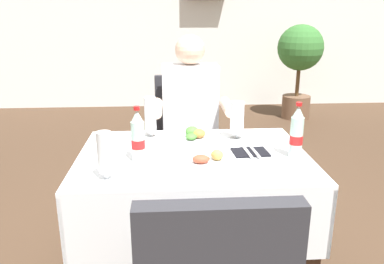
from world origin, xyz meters
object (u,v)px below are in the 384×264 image
(beer_glass_middle, at_px, (237,120))
(beer_glass_right, at_px, (105,155))
(seated_diner_far, at_px, (191,121))
(cola_bottle_primary, at_px, (297,134))
(napkin_cutlery_set, at_px, (250,152))
(potted_plant_corner, at_px, (300,58))
(chair_far_diner_seat, at_px, (186,138))
(cola_bottle_secondary, at_px, (138,138))
(main_dining_table, at_px, (193,187))
(plate_near_camera, at_px, (210,161))
(plate_far_diner, at_px, (195,137))
(beer_glass_left, at_px, (150,116))

(beer_glass_middle, height_order, beer_glass_right, beer_glass_right)
(seated_diner_far, bearing_deg, cola_bottle_primary, -59.15)
(napkin_cutlery_set, distance_m, potted_plant_corner, 3.52)
(chair_far_diner_seat, height_order, cola_bottle_secondary, cola_bottle_secondary)
(cola_bottle_primary, bearing_deg, main_dining_table, 171.08)
(chair_far_diner_seat, height_order, napkin_cutlery_set, chair_far_diner_seat)
(plate_near_camera, bearing_deg, napkin_cutlery_set, 31.34)
(seated_diner_far, relative_size, plate_far_diner, 5.69)
(beer_glass_right, height_order, potted_plant_corner, potted_plant_corner)
(beer_glass_right, height_order, cola_bottle_primary, cola_bottle_primary)
(cola_bottle_primary, relative_size, napkin_cutlery_set, 1.38)
(seated_diner_far, bearing_deg, beer_glass_middle, -64.59)
(plate_far_diner, bearing_deg, cola_bottle_primary, -30.83)
(cola_bottle_secondary, xyz_separation_m, napkin_cutlery_set, (0.54, 0.07, -0.11))
(cola_bottle_secondary, relative_size, potted_plant_corner, 0.21)
(plate_near_camera, distance_m, cola_bottle_secondary, 0.34)
(beer_glass_left, xyz_separation_m, beer_glass_right, (-0.16, -0.55, -0.01))
(napkin_cutlery_set, relative_size, potted_plant_corner, 0.16)
(plate_far_diner, bearing_deg, beer_glass_right, -130.11)
(plate_near_camera, bearing_deg, beer_glass_right, -162.36)
(plate_near_camera, height_order, beer_glass_right, beer_glass_right)
(main_dining_table, bearing_deg, chair_far_diner_seat, 90.00)
(main_dining_table, distance_m, beer_glass_middle, 0.43)
(main_dining_table, relative_size, seated_diner_far, 0.88)
(plate_far_diner, relative_size, beer_glass_middle, 1.08)
(main_dining_table, distance_m, beer_glass_right, 0.55)
(seated_diner_far, height_order, cola_bottle_secondary, seated_diner_far)
(seated_diner_far, xyz_separation_m, beer_glass_middle, (0.22, -0.46, 0.13))
(beer_glass_left, relative_size, cola_bottle_primary, 0.84)
(beer_glass_middle, xyz_separation_m, potted_plant_corner, (1.37, 3.04, -0.04))
(main_dining_table, relative_size, cola_bottle_primary, 4.15)
(main_dining_table, xyz_separation_m, potted_plant_corner, (1.62, 3.26, 0.25))
(seated_diner_far, bearing_deg, beer_glass_right, -112.98)
(chair_far_diner_seat, bearing_deg, plate_far_diner, -87.86)
(beer_glass_right, bearing_deg, seated_diner_far, 67.02)
(beer_glass_middle, height_order, potted_plant_corner, potted_plant_corner)
(beer_glass_left, xyz_separation_m, beer_glass_middle, (0.46, -0.06, -0.01))
(plate_far_diner, bearing_deg, napkin_cutlery_set, -38.23)
(beer_glass_left, distance_m, cola_bottle_secondary, 0.36)
(cola_bottle_secondary, bearing_deg, seated_diner_far, 69.30)
(napkin_cutlery_set, bearing_deg, seated_diner_far, 110.19)
(plate_near_camera, relative_size, napkin_cutlery_set, 1.17)
(napkin_cutlery_set, bearing_deg, potted_plant_corner, 67.73)
(beer_glass_middle, bearing_deg, napkin_cutlery_set, -82.02)
(beer_glass_middle, bearing_deg, potted_plant_corner, 65.81)
(seated_diner_far, bearing_deg, napkin_cutlery_set, -69.81)
(beer_glass_left, bearing_deg, beer_glass_right, -106.30)
(cola_bottle_primary, bearing_deg, plate_near_camera, -171.61)
(plate_near_camera, xyz_separation_m, potted_plant_corner, (1.55, 3.39, 0.06))
(main_dining_table, height_order, seated_diner_far, seated_diner_far)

